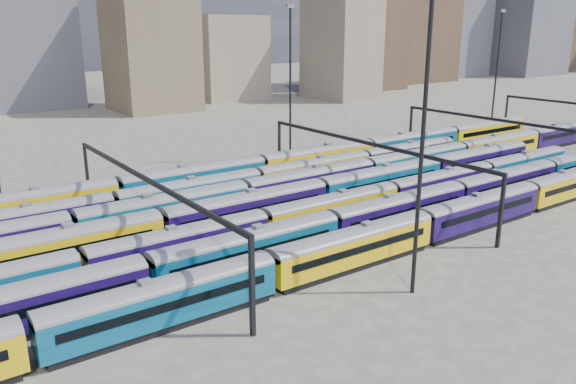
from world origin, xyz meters
TOP-DOWN VIEW (x-y plane):
  - ground at (0.00, 0.00)m, footprint 500.00×500.00m
  - rake_0 at (3.98, -15.00)m, footprint 114.46×2.79m
  - rake_1 at (15.67, -10.00)m, footprint 118.81×2.90m
  - rake_2 at (-9.27, -5.00)m, footprint 112.06×2.74m
  - rake_3 at (-18.57, 0.00)m, footprint 124.60×3.04m
  - rake_4 at (14.93, 5.00)m, footprint 122.46×2.99m
  - rake_5 at (-10.32, 10.00)m, footprint 96.93×2.84m
  - rake_6 at (3.33, 15.00)m, footprint 126.75×3.09m
  - gantry_1 at (-20.00, 0.00)m, footprint 0.35×40.35m
  - gantry_2 at (10.00, 0.00)m, footprint 0.35×40.35m
  - gantry_3 at (40.00, 0.00)m, footprint 0.35×40.35m
  - mast_2 at (-5.00, -22.00)m, footprint 1.40×0.50m
  - mast_3 at (15.00, 24.00)m, footprint 1.40×0.50m
  - mast_5 at (65.00, 20.00)m, footprint 1.40×0.50m
  - skyline at (104.75, 105.73)m, footprint 399.22×60.48m

SIDE VIEW (x-z plane):
  - ground at x=0.00m, z-range 0.00..0.00m
  - rake_2 at x=-9.27m, z-range 0.11..4.70m
  - rake_0 at x=3.98m, z-range 0.12..4.81m
  - rake_5 at x=-10.32m, z-range 0.12..4.89m
  - rake_1 at x=15.67m, z-range 0.12..5.00m
  - rake_4 at x=14.93m, z-range 0.13..5.15m
  - rake_3 at x=-18.57m, z-range 0.13..5.25m
  - rake_6 at x=3.33m, z-range 0.13..5.34m
  - gantry_1 at x=-20.00m, z-range 2.78..10.80m
  - gantry_2 at x=10.00m, z-range 2.78..10.80m
  - gantry_3 at x=40.00m, z-range 2.78..10.80m
  - mast_2 at x=-5.00m, z-range 1.17..26.77m
  - mast_3 at x=15.00m, z-range 1.17..26.77m
  - mast_5 at x=65.00m, z-range 1.17..26.77m
  - skyline at x=104.75m, z-range -4.18..45.85m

